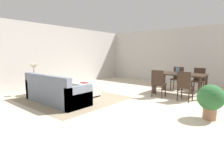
# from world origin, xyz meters

# --- Properties ---
(ground_plane) EXTENTS (10.80, 10.80, 0.00)m
(ground_plane) POSITION_xyz_m (0.00, 0.00, 0.00)
(ground_plane) COLOR beige
(wall_back) EXTENTS (9.00, 0.12, 2.70)m
(wall_back) POSITION_xyz_m (0.00, 5.00, 1.35)
(wall_back) COLOR beige
(wall_back) RESTS_ON ground_plane
(wall_left) EXTENTS (0.12, 11.00, 2.70)m
(wall_left) POSITION_xyz_m (-4.50, 0.50, 1.35)
(wall_left) COLOR beige
(wall_left) RESTS_ON ground_plane
(area_rug) EXTENTS (3.00, 2.80, 0.01)m
(area_rug) POSITION_xyz_m (-1.99, -0.38, 0.00)
(area_rug) COLOR gray
(area_rug) RESTS_ON ground_plane
(couch) EXTENTS (2.24, 0.85, 0.86)m
(couch) POSITION_xyz_m (-1.97, -1.01, 0.29)
(couch) COLOR slate
(couch) RESTS_ON ground_plane
(ottoman_table) EXTENTS (1.18, 0.45, 0.41)m
(ottoman_table) POSITION_xyz_m (-2.01, 0.20, 0.23)
(ottoman_table) COLOR silver
(ottoman_table) RESTS_ON ground_plane
(side_table) EXTENTS (0.40, 0.40, 0.57)m
(side_table) POSITION_xyz_m (-3.39, -0.94, 0.45)
(side_table) COLOR brown
(side_table) RESTS_ON ground_plane
(table_lamp) EXTENTS (0.26, 0.26, 0.53)m
(table_lamp) POSITION_xyz_m (-3.39, -0.94, 0.98)
(table_lamp) COLOR brown
(table_lamp) RESTS_ON side_table
(dining_table) EXTENTS (1.65, 0.99, 0.76)m
(dining_table) POSITION_xyz_m (0.51, 2.44, 0.67)
(dining_table) COLOR #332319
(dining_table) RESTS_ON ground_plane
(dining_chair_near_left) EXTENTS (0.43, 0.43, 0.92)m
(dining_chair_near_left) POSITION_xyz_m (0.11, 1.55, 0.52)
(dining_chair_near_left) COLOR #332319
(dining_chair_near_left) RESTS_ON ground_plane
(dining_chair_near_right) EXTENTS (0.41, 0.41, 0.92)m
(dining_chair_near_right) POSITION_xyz_m (0.95, 1.60, 0.52)
(dining_chair_near_right) COLOR #332319
(dining_chair_near_right) RESTS_ON ground_plane
(dining_chair_far_left) EXTENTS (0.41, 0.41, 0.92)m
(dining_chair_far_left) POSITION_xyz_m (0.12, 3.29, 0.52)
(dining_chair_far_left) COLOR #332319
(dining_chair_far_left) RESTS_ON ground_plane
(dining_chair_far_right) EXTENTS (0.41, 0.41, 0.92)m
(dining_chair_far_right) POSITION_xyz_m (0.92, 3.28, 0.52)
(dining_chair_far_right) COLOR #332319
(dining_chair_far_right) RESTS_ON ground_plane
(vase_centerpiece) EXTENTS (0.11, 0.11, 0.20)m
(vase_centerpiece) POSITION_xyz_m (0.42, 2.39, 0.86)
(vase_centerpiece) COLOR slate
(vase_centerpiece) RESTS_ON dining_table
(book_on_ottoman) EXTENTS (0.29, 0.25, 0.03)m
(book_on_ottoman) POSITION_xyz_m (-2.12, 0.26, 0.42)
(book_on_ottoman) COLOR maroon
(book_on_ottoman) RESTS_ON ottoman_table
(potted_plant) EXTENTS (0.57, 0.57, 0.78)m
(potted_plant) POSITION_xyz_m (1.90, 0.39, 0.46)
(potted_plant) COLOR #996B4C
(potted_plant) RESTS_ON ground_plane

